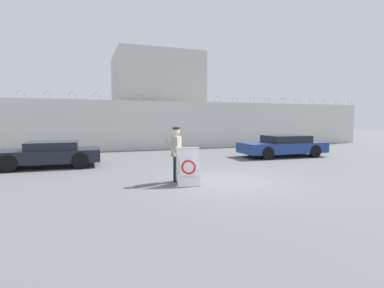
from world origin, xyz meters
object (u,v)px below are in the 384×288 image
Objects in this scene: security_guard at (176,151)px; traffic_cone_near at (194,166)px; parked_car_front_coupe at (49,154)px; parked_car_far_side at (283,146)px; barricade_sign at (188,166)px.

security_guard is 2.53× the size of traffic_cone_near.
parked_car_front_coupe is 0.89× the size of parked_car_far_side.
parked_car_front_coupe is (-4.26, 4.72, -0.43)m from security_guard.
traffic_cone_near is (0.70, 1.35, -0.24)m from barricade_sign.
parked_car_front_coupe is (-4.46, 5.32, -0.01)m from barricade_sign.
parked_car_far_side reaches higher than traffic_cone_near.
traffic_cone_near is 0.15× the size of parked_car_far_side.
security_guard is 6.38m from parked_car_front_coupe.
parked_car_far_side is at bearing 46.37° from barricade_sign.
barricade_sign is at bearing 131.13° from parked_car_front_coupe.
parked_car_far_side is at bearing 179.28° from parked_car_front_coupe.
parked_car_far_side reaches higher than parked_car_front_coupe.
parked_car_front_coupe is 11.76m from parked_car_far_side.
parked_car_front_coupe reaches higher than traffic_cone_near.
traffic_cone_near is at bearing 30.79° from parked_car_far_side.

